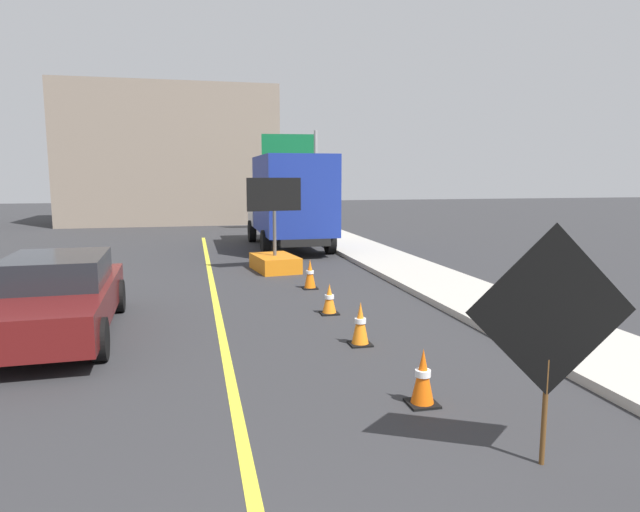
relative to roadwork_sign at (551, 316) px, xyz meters
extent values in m
cube|color=#B2ADA3|center=(2.82, 2.86, -1.40)|extent=(2.15, 48.00, 0.14)
cube|color=yellow|center=(-2.77, 2.86, -1.47)|extent=(0.14, 36.00, 0.01)
cylinder|color=#593819|center=(0.00, 0.00, -0.95)|extent=(0.05, 0.05, 1.05)
cube|color=orange|center=(0.00, 0.00, 0.05)|extent=(1.54, 0.25, 1.56)
cube|color=black|center=(0.00, -0.01, 0.05)|extent=(1.62, 0.25, 1.63)
cube|color=black|center=(0.00, 0.02, 0.05)|extent=(0.28, 0.05, 0.52)
cube|color=orange|center=(-0.90, 11.49, -1.25)|extent=(1.34, 1.94, 0.45)
cylinder|color=#4C4C4C|center=(-0.90, 11.49, -0.37)|extent=(0.10, 0.10, 1.30)
cube|color=black|center=(-0.90, 11.49, 0.75)|extent=(1.60, 0.30, 0.95)
sphere|color=yellow|center=(-0.36, 11.62, 0.75)|extent=(0.09, 0.09, 0.09)
sphere|color=yellow|center=(-0.66, 11.58, 0.75)|extent=(0.09, 0.09, 0.09)
sphere|color=yellow|center=(-0.96, 11.53, 0.75)|extent=(0.09, 0.09, 0.09)
sphere|color=yellow|center=(-1.25, 11.49, 0.75)|extent=(0.09, 0.09, 0.09)
sphere|color=yellow|center=(-1.42, 11.47, 0.93)|extent=(0.09, 0.09, 0.09)
sphere|color=yellow|center=(-1.42, 11.47, 0.57)|extent=(0.09, 0.09, 0.09)
cube|color=black|center=(0.37, 16.60, -0.90)|extent=(1.71, 6.79, 0.25)
cube|color=silver|center=(0.36, 19.04, 0.18)|extent=(2.41, 1.91, 1.90)
cube|color=navy|center=(0.38, 15.56, 0.61)|extent=(2.42, 4.62, 2.77)
cylinder|color=black|center=(-0.79, 18.90, -1.02)|extent=(0.28, 0.90, 0.90)
cylinder|color=black|center=(1.51, 18.91, -1.02)|extent=(0.28, 0.90, 0.90)
cylinder|color=black|center=(-0.77, 14.56, -1.02)|extent=(0.28, 0.90, 0.90)
cylinder|color=black|center=(1.53, 14.57, -1.02)|extent=(0.28, 0.90, 0.90)
cube|color=#591414|center=(-5.54, 5.69, -0.89)|extent=(1.99, 4.80, 0.60)
cube|color=black|center=(-5.55, 5.93, -0.34)|extent=(1.67, 2.19, 0.50)
cylinder|color=black|center=(-4.62, 4.16, -1.14)|extent=(0.24, 0.67, 0.66)
cylinder|color=black|center=(-4.73, 7.28, -1.14)|extent=(0.24, 0.67, 0.66)
cylinder|color=black|center=(-6.46, 7.22, -1.14)|extent=(0.24, 0.67, 0.66)
cylinder|color=gray|center=(2.91, 23.07, 1.03)|extent=(0.18, 0.18, 5.00)
cube|color=#0F6033|center=(1.51, 23.19, 2.68)|extent=(2.60, 0.28, 1.30)
cube|color=white|center=(1.51, 23.23, 2.68)|extent=(1.81, 0.16, 0.18)
cube|color=gray|center=(-4.33, 30.07, 2.43)|extent=(12.06, 6.40, 7.80)
cube|color=black|center=(-0.56, 1.57, -1.46)|extent=(0.36, 0.36, 0.03)
cone|color=#EA5B0C|center=(-0.56, 1.57, -1.11)|extent=(0.28, 0.28, 0.67)
cylinder|color=white|center=(-0.56, 1.57, -1.07)|extent=(0.19, 0.19, 0.08)
cube|color=black|center=(-0.59, 4.04, -1.46)|extent=(0.36, 0.36, 0.03)
cone|color=orange|center=(-0.59, 4.04, -1.10)|extent=(0.28, 0.28, 0.69)
cylinder|color=white|center=(-0.59, 4.04, -1.06)|extent=(0.19, 0.19, 0.08)
cube|color=black|center=(-0.58, 6.15, -1.46)|extent=(0.36, 0.36, 0.03)
cone|color=orange|center=(-0.58, 6.15, -1.15)|extent=(0.28, 0.28, 0.59)
cylinder|color=white|center=(-0.58, 6.15, -1.12)|extent=(0.19, 0.19, 0.08)
cube|color=black|center=(-0.44, 8.70, -1.46)|extent=(0.36, 0.36, 0.03)
cone|color=orange|center=(-0.44, 8.70, -1.09)|extent=(0.28, 0.28, 0.70)
cylinder|color=white|center=(-0.44, 8.70, -1.06)|extent=(0.19, 0.19, 0.08)
camera|label=1|loc=(-3.20, -4.38, 1.28)|focal=31.07mm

